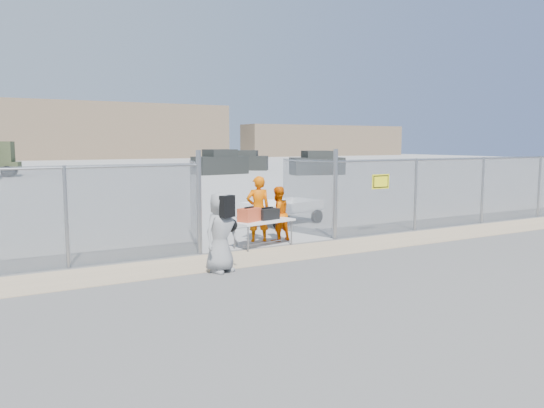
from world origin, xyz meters
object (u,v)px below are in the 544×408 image
security_worker_right (278,214)px  utility_trailer (283,212)px  security_worker_left (258,209)px  folding_table (264,234)px  visitor (221,232)px

security_worker_right → utility_trailer: security_worker_right is taller
security_worker_right → security_worker_left: bearing=-28.4°
utility_trailer → folding_table: bearing=-143.0°
visitor → security_worker_right: bearing=21.9°
folding_table → utility_trailer: (2.43, 3.16, 0.05)m
utility_trailer → visitor: bearing=-146.9°
folding_table → security_worker_left: bearing=60.6°
security_worker_left → security_worker_right: bearing=173.8°
security_worker_right → visitor: 3.65m
security_worker_right → utility_trailer: 3.14m
visitor → utility_trailer: 6.72m
folding_table → visitor: size_ratio=0.98×
folding_table → security_worker_left: (0.23, 0.72, 0.54)m
folding_table → security_worker_right: bearing=24.5°
visitor → utility_trailer: bearing=29.1°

